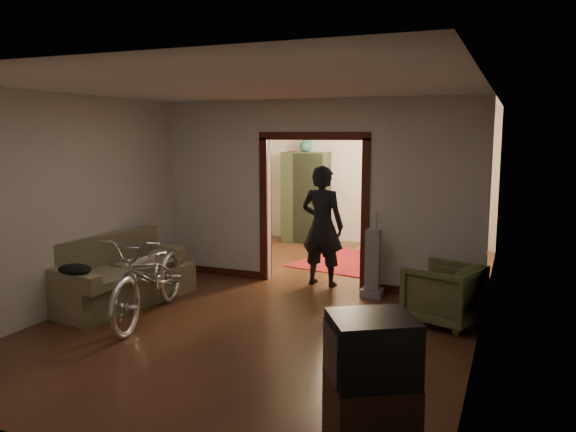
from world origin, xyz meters
The scene contains 24 objects.
floor centered at (0.00, 0.00, 0.00)m, with size 5.00×8.50×0.01m, color #3A1E12.
ceiling centered at (0.00, 0.00, 2.80)m, with size 5.00×8.50×0.01m, color white.
wall_back centered at (0.00, 4.25, 1.40)m, with size 5.00×0.02×2.80m, color beige.
wall_left centered at (-2.50, 0.00, 1.40)m, with size 0.02×8.50×2.80m, color beige.
wall_right centered at (2.50, 0.00, 1.40)m, with size 0.02×8.50×2.80m, color beige.
partition_wall centered at (0.00, 0.75, 1.40)m, with size 5.00×0.14×2.80m, color beige.
door_casing centered at (0.00, 0.75, 1.10)m, with size 1.74×0.20×2.32m, color #3A130D.
far_window centered at (0.70, 4.21, 1.55)m, with size 0.98×0.06×1.28m, color black.
chandelier centered at (0.00, 2.50, 2.35)m, with size 0.24×0.24×0.24m, color #FFE0A5.
light_switch centered at (1.05, 0.68, 1.25)m, with size 0.08×0.01×0.12m, color silver.
sofa centered at (-2.09, -1.16, 0.46)m, with size 0.89×1.99×0.91m, color #6D6848.
rolled_paper centered at (-1.99, -0.86, 0.53)m, with size 0.09×0.09×0.74m, color beige.
jacket centered at (-2.04, -2.07, 0.68)m, with size 0.43×0.33×0.13m, color black.
bicycle centered at (-1.34, -1.55, 0.55)m, with size 0.73×2.08×1.09m, color silver.
armchair centered at (2.07, -0.36, 0.37)m, with size 0.79×0.81×0.74m, color #4C532E.
tv_stand centered at (1.93, -3.42, 0.27)m, with size 0.60×0.54×0.54m, color black.
crt_tv centered at (1.93, -3.42, 0.76)m, with size 0.59×0.53×0.51m, color black.
vacuum centered at (1.00, 0.40, 0.49)m, with size 0.30×0.24×0.97m, color gray.
person centered at (0.13, 0.74, 0.92)m, with size 0.67×0.44×1.83m, color black.
oriental_rug centered at (0.03, 2.42, 0.01)m, with size 1.46×1.92×0.01m, color maroon.
locker centered at (-1.31, 3.87, 0.96)m, with size 0.96×0.53×1.91m, color #293620.
globe centered at (-1.31, 3.87, 1.94)m, with size 0.26×0.26×0.26m, color #1E5972.
desk centered at (1.19, 3.71, 0.34)m, with size 0.91×0.51×0.67m, color black.
desk_chair centered at (0.55, 3.15, 0.41)m, with size 0.36×0.36×0.82m, color black.
Camera 1 is at (2.83, -7.18, 2.29)m, focal length 35.00 mm.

